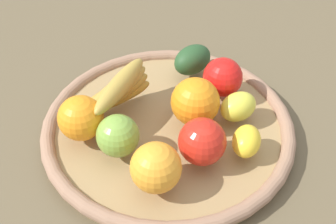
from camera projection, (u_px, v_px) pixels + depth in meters
ground_plane at (168, 134)px, 0.78m from camera, size 2.40×2.40×0.00m
basket at (168, 127)px, 0.77m from camera, size 0.44×0.44×0.03m
apple_2 at (118, 136)px, 0.68m from camera, size 0.10×0.10×0.07m
banana_bunch at (115, 92)px, 0.75m from camera, size 0.16×0.10×0.08m
orange_2 at (81, 118)px, 0.71m from camera, size 0.11×0.11×0.08m
apple_0 at (202, 142)px, 0.67m from camera, size 0.10×0.10×0.08m
apple_1 at (223, 77)px, 0.79m from camera, size 0.10×0.10×0.07m
lemon_1 at (238, 107)px, 0.74m from camera, size 0.08×0.07×0.05m
lemon_0 at (246, 141)px, 0.69m from camera, size 0.07×0.06×0.05m
avocado at (192, 60)px, 0.84m from camera, size 0.09×0.07×0.06m
orange_0 at (156, 168)px, 0.63m from camera, size 0.08×0.08×0.08m
orange_1 at (195, 102)px, 0.73m from camera, size 0.09×0.09×0.08m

